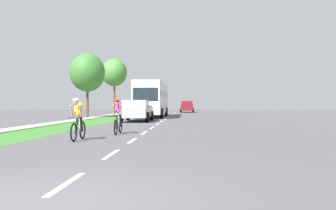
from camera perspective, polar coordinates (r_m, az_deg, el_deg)
ground_plane at (r=24.75m, az=-1.44°, el=-2.96°), size 120.00×120.00×0.00m
grass_verge at (r=25.70m, az=-12.97°, el=-2.83°), size 2.72×70.00×0.01m
sidewalk_concrete at (r=26.34m, az=-17.15°, el=-2.76°), size 1.27×70.00×0.10m
lane_markings_center at (r=28.73m, az=-0.76°, el=-2.51°), size 0.12×54.30×0.01m
cyclist_lead at (r=13.51m, az=-14.42°, el=-2.16°), size 0.42×1.72×1.58m
cyclist_trailing at (r=15.95m, az=-8.13°, el=-1.79°), size 0.42×1.72×1.58m
pickup_silver at (r=27.22m, az=-5.09°, el=-0.92°), size 2.22×5.10×1.64m
bus_white at (r=36.44m, az=-2.57°, el=1.18°), size 2.78×11.60×3.48m
suv_maroon at (r=55.43m, az=3.11°, el=-0.22°), size 2.15×4.70×1.79m
street_tree_near at (r=35.71m, az=-12.96°, el=5.15°), size 3.45×3.45×6.35m
street_tree_far at (r=48.25m, az=-8.71°, el=5.22°), size 3.40×3.40×7.47m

